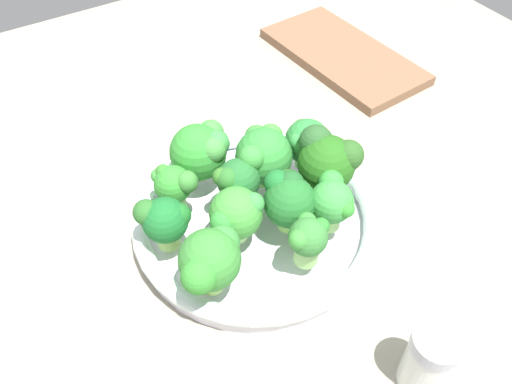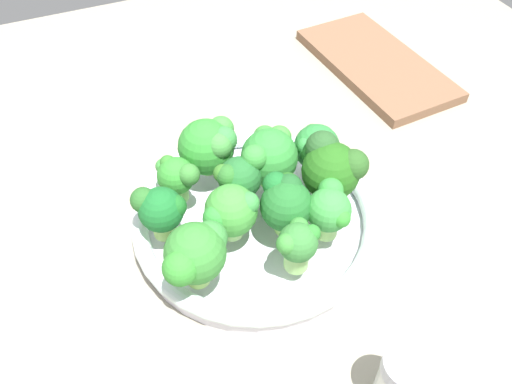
% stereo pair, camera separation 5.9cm
% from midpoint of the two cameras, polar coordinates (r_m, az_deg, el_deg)
% --- Properties ---
extents(ground_plane, '(1.30, 1.30, 0.03)m').
position_cam_midpoint_polar(ground_plane, '(0.63, 4.36, -6.51)').
color(ground_plane, gray).
extents(bowl, '(0.29, 0.29, 0.04)m').
position_cam_midpoint_polar(bowl, '(0.62, 2.70, -3.14)').
color(bowl, silver).
rests_on(bowl, ground_plane).
extents(broccoli_floret_0, '(0.05, 0.06, 0.06)m').
position_cam_midpoint_polar(broccoli_floret_0, '(0.56, -7.36, -2.07)').
color(broccoli_floret_0, '#9DCD64').
rests_on(broccoli_floret_0, bowl).
extents(broccoli_floret_1, '(0.06, 0.05, 0.06)m').
position_cam_midpoint_polar(broccoli_floret_1, '(0.57, 10.87, -2.02)').
color(broccoli_floret_1, '#9BD66E').
rests_on(broccoli_floret_1, bowl).
extents(broccoli_floret_2, '(0.07, 0.07, 0.08)m').
position_cam_midpoint_polar(broccoli_floret_2, '(0.61, 4.16, 3.84)').
color(broccoli_floret_2, '#97D763').
rests_on(broccoli_floret_2, bowl).
extents(broccoli_floret_3, '(0.06, 0.06, 0.07)m').
position_cam_midpoint_polar(broccoli_floret_3, '(0.55, 0.28, -2.34)').
color(broccoli_floret_3, '#9AD071').
rests_on(broccoli_floret_3, bowl).
extents(broccoli_floret_4, '(0.06, 0.07, 0.08)m').
position_cam_midpoint_polar(broccoli_floret_4, '(0.51, -3.30, -6.87)').
color(broccoli_floret_4, '#A1D565').
rests_on(broccoli_floret_4, bowl).
extents(broccoli_floret_5, '(0.05, 0.05, 0.06)m').
position_cam_midpoint_polar(broccoli_floret_5, '(0.54, 7.63, -5.70)').
color(broccoli_floret_5, '#98CF6C').
rests_on(broccoli_floret_5, bowl).
extents(broccoli_floret_6, '(0.05, 0.05, 0.06)m').
position_cam_midpoint_polar(broccoli_floret_6, '(0.63, 9.06, 4.60)').
color(broccoli_floret_6, '#8FD171').
rests_on(broccoli_floret_6, bowl).
extents(broccoli_floret_7, '(0.07, 0.07, 0.08)m').
position_cam_midpoint_polar(broccoli_floret_7, '(0.60, 10.87, 2.72)').
color(broccoli_floret_7, '#94CD56').
rests_on(broccoli_floret_7, bowl).
extents(broccoli_floret_8, '(0.05, 0.05, 0.06)m').
position_cam_midpoint_polar(broccoli_floret_8, '(0.60, -5.78, 1.57)').
color(broccoli_floret_8, '#89CC63').
rests_on(broccoli_floret_8, bowl).
extents(broccoli_floret_9, '(0.07, 0.07, 0.07)m').
position_cam_midpoint_polar(broccoli_floret_9, '(0.62, -2.35, 4.93)').
color(broccoli_floret_9, '#84B360').
rests_on(broccoli_floret_9, bowl).
extents(broccoli_floret_10, '(0.05, 0.05, 0.07)m').
position_cam_midpoint_polar(broccoli_floret_10, '(0.58, 0.86, 1.18)').
color(broccoli_floret_10, '#7CBD55').
rests_on(broccoli_floret_10, bowl).
extents(broccoli_floret_11, '(0.06, 0.06, 0.07)m').
position_cam_midpoint_polar(broccoli_floret_11, '(0.56, 6.18, -1.10)').
color(broccoli_floret_11, '#8CC858').
rests_on(broccoli_floret_11, bowl).
extents(cutting_board, '(0.28, 0.16, 0.02)m').
position_cam_midpoint_polar(cutting_board, '(0.91, 14.69, 13.13)').
color(cutting_board, brown).
rests_on(cutting_board, ground_plane).
extents(pepper_shaker, '(0.05, 0.05, 0.08)m').
position_cam_midpoint_polar(pepper_shaker, '(0.52, 18.74, -19.12)').
color(pepper_shaker, silver).
rests_on(pepper_shaker, ground_plane).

